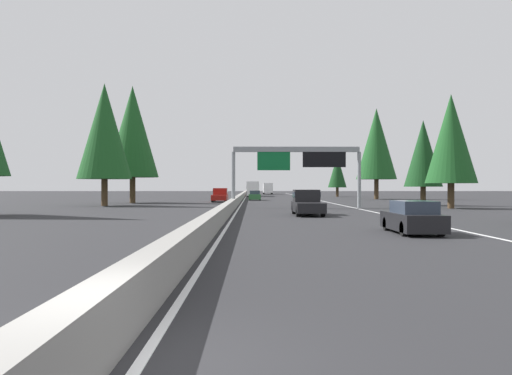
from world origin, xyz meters
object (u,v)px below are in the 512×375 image
(sign_gantry_overhead, at_px, (298,159))
(conifer_left_mid, at_px, (133,132))
(conifer_right_mid, at_px, (423,154))
(pickup_distant_b, at_px, (307,203))
(conifer_right_distant, at_px, (337,171))
(bus_mid_center, at_px, (253,188))
(conifer_right_near, at_px, (451,139))
(conifer_left_near, at_px, (104,131))
(oncoming_near, at_px, (220,195))
(sedan_mid_left, at_px, (413,218))
(sedan_near_center, at_px, (255,196))
(conifer_right_far, at_px, (376,144))
(box_truck_mid_right, at_px, (268,188))

(sign_gantry_overhead, xyz_separation_m, conifer_left_mid, (15.00, 19.69, 4.29))
(sign_gantry_overhead, relative_size, conifer_right_mid, 1.35)
(pickup_distant_b, distance_m, conifer_right_distant, 67.46)
(bus_mid_center, height_order, conifer_right_near, conifer_right_near)
(pickup_distant_b, relative_size, conifer_left_near, 0.42)
(bus_mid_center, relative_size, conifer_right_mid, 1.22)
(conifer_right_near, distance_m, conifer_right_mid, 7.52)
(conifer_right_distant, bearing_deg, conifer_right_mid, -178.08)
(oncoming_near, relative_size, conifer_right_mid, 0.59)
(conifer_right_near, bearing_deg, conifer_left_mid, 64.61)
(conifer_right_distant, distance_m, conifer_left_mid, 50.67)
(sedan_mid_left, xyz_separation_m, conifer_left_mid, (41.99, 22.44, 8.36))
(conifer_right_mid, relative_size, conifer_left_mid, 0.63)
(oncoming_near, xyz_separation_m, conifer_left_mid, (-4.37, 10.82, 8.13))
(sedan_near_center, distance_m, bus_mid_center, 31.51)
(pickup_distant_b, xyz_separation_m, oncoming_near, (31.65, 8.44, 0.00))
(conifer_left_mid, bearing_deg, conifer_right_distant, -39.94)
(sedan_mid_left, xyz_separation_m, conifer_right_far, (60.34, -13.01, 8.35))
(bus_mid_center, bearing_deg, box_truck_mid_right, -8.77)
(sign_gantry_overhead, xyz_separation_m, conifer_right_far, (33.34, -15.75, 4.28))
(sedan_near_center, relative_size, box_truck_mid_right, 0.52)
(box_truck_mid_right, xyz_separation_m, conifer_right_distant, (-31.01, -13.22, 3.58))
(sign_gantry_overhead, relative_size, bus_mid_center, 1.10)
(pickup_distant_b, xyz_separation_m, conifer_right_far, (45.63, -16.19, 8.12))
(conifer_right_mid, xyz_separation_m, conifer_right_far, (27.12, -1.42, 3.32))
(box_truck_mid_right, relative_size, oncoming_near, 1.52)
(pickup_distant_b, bearing_deg, conifer_right_distant, -11.29)
(pickup_distant_b, relative_size, bus_mid_center, 0.49)
(sedan_mid_left, height_order, box_truck_mid_right, box_truck_mid_right)
(sedan_mid_left, distance_m, conifer_right_mid, 35.54)
(sedan_mid_left, xyz_separation_m, sedan_near_center, (54.57, 6.89, 0.00))
(box_truck_mid_right, xyz_separation_m, conifer_right_mid, (-78.52, -14.81, 4.11))
(sedan_near_center, distance_m, conifer_right_distant, 31.46)
(sedan_near_center, distance_m, oncoming_near, 9.48)
(conifer_left_near, bearing_deg, sign_gantry_overhead, -104.21)
(conifer_right_near, xyz_separation_m, conifer_left_near, (6.40, 34.91, 1.38))
(box_truck_mid_right, bearing_deg, conifer_right_far, -162.48)
(conifer_right_far, distance_m, conifer_right_distant, 20.97)
(conifer_right_near, relative_size, conifer_right_far, 0.74)
(sign_gantry_overhead, bearing_deg, conifer_right_far, -25.29)
(sign_gantry_overhead, relative_size, oncoming_near, 2.26)
(conifer_right_mid, bearing_deg, oncoming_near, 60.49)
(sedan_mid_left, height_order, oncoming_near, oncoming_near)
(sedan_mid_left, xyz_separation_m, conifer_right_mid, (33.22, -11.59, 5.03))
(conifer_left_near, bearing_deg, conifer_left_mid, -4.13)
(pickup_distant_b, xyz_separation_m, conifer_left_near, (17.46, 19.97, 7.12))
(sign_gantry_overhead, distance_m, conifer_right_mid, 15.65)
(sign_gantry_overhead, bearing_deg, conifer_right_near, -94.87)
(sedan_near_center, relative_size, conifer_left_near, 0.33)
(conifer_left_mid, bearing_deg, sign_gantry_overhead, -127.29)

